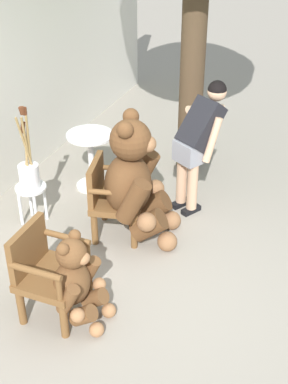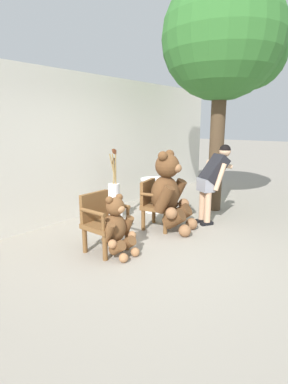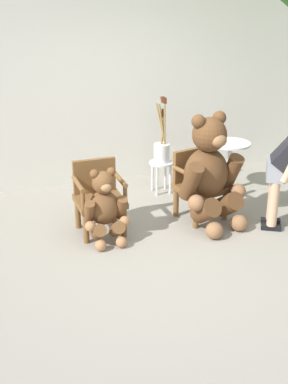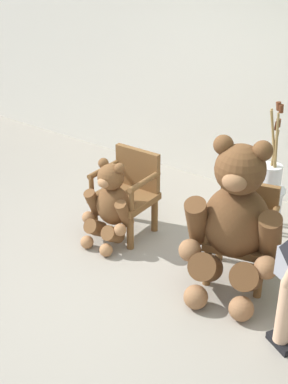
# 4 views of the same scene
# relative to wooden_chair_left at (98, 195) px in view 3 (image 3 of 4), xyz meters

# --- Properties ---
(ground_plane) EXTENTS (60.00, 60.00, 0.00)m
(ground_plane) POSITION_rel_wooden_chair_left_xyz_m (0.66, -0.74, -0.46)
(ground_plane) COLOR gray
(back_wall) EXTENTS (10.00, 0.16, 2.80)m
(back_wall) POSITION_rel_wooden_chair_left_xyz_m (0.66, 1.66, 0.94)
(back_wall) COLOR silver
(back_wall) RESTS_ON ground
(wooden_chair_left) EXTENTS (0.57, 0.53, 0.86)m
(wooden_chair_left) POSITION_rel_wooden_chair_left_xyz_m (0.00, 0.00, 0.00)
(wooden_chair_left) COLOR brown
(wooden_chair_left) RESTS_ON ground
(wooden_chair_right) EXTENTS (0.67, 0.64, 0.86)m
(wooden_chair_right) POSITION_rel_wooden_chair_left_xyz_m (1.30, -0.00, 0.00)
(wooden_chair_right) COLOR brown
(wooden_chair_right) RESTS_ON ground
(teddy_bear_large) EXTENTS (0.88, 0.88, 1.41)m
(teddy_bear_large) POSITION_rel_wooden_chair_left_xyz_m (1.33, -0.26, 0.23)
(teddy_bear_large) COLOR brown
(teddy_bear_large) RESTS_ON ground
(teddy_bear_small) EXTENTS (0.53, 0.50, 0.88)m
(teddy_bear_small) POSITION_rel_wooden_chair_left_xyz_m (0.00, -0.29, -0.03)
(teddy_bear_small) COLOR brown
(teddy_bear_small) RESTS_ON ground
(white_stool) EXTENTS (0.34, 0.34, 0.46)m
(white_stool) POSITION_rel_wooden_chair_left_xyz_m (1.14, 0.90, -0.11)
(white_stool) COLOR silver
(white_stool) RESTS_ON ground
(brush_bucket) EXTENTS (0.22, 0.22, 0.93)m
(brush_bucket) POSITION_rel_wooden_chair_left_xyz_m (1.14, 0.90, 0.20)
(brush_bucket) COLOR white
(brush_bucket) RESTS_ON white_stool
(round_side_table) EXTENTS (0.56, 0.56, 0.72)m
(round_side_table) POSITION_rel_wooden_chair_left_xyz_m (2.08, 0.66, -0.01)
(round_side_table) COLOR white
(round_side_table) RESTS_ON ground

